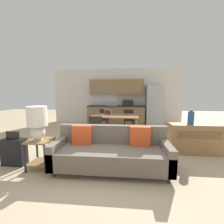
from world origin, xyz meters
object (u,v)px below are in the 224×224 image
table_lamp (37,121)px  credenza (196,139)px  dining_chair_far_right (129,119)px  suitcase (14,151)px  vase (191,118)px  laptop (107,114)px  dining_table (115,117)px  dining_chair_near_left (96,127)px  refrigerator (154,105)px  couch (111,152)px  dining_chair_far_left (104,118)px  side_table (40,149)px

table_lamp → credenza: (3.47, 1.12, -0.61)m
dining_chair_far_right → suitcase: bearing=-130.4°
vase → laptop: bearing=149.2°
credenza → dining_table: bearing=147.0°
dining_chair_near_left → dining_table: bearing=-128.0°
dining_chair_near_left → laptop: size_ratio=2.06×
dining_table → credenza: (2.15, -1.40, -0.30)m
vase → dining_table: bearing=144.9°
dining_chair_near_left → table_lamp: bearing=58.8°
refrigerator → vase: bearing=-85.2°
refrigerator → laptop: refrigerator is taller
couch → dining_chair_near_left: (-0.62, 1.54, 0.14)m
table_lamp → suitcase: 0.96m
dining_chair_near_left → suitcase: 2.14m
table_lamp → laptop: bearing=67.3°
credenza → dining_chair_near_left: bearing=167.7°
dining_table → vase: size_ratio=4.57×
dining_chair_far_left → laptop: size_ratio=2.06×
dining_chair_near_left → laptop: laptop is taller
table_lamp → dining_chair_far_right: size_ratio=0.80×
couch → dining_chair_far_left: (-0.62, 3.17, 0.14)m
side_table → laptop: bearing=67.1°
credenza → suitcase: size_ratio=1.76×
laptop → vase: bearing=1.3°
refrigerator → vase: size_ratio=5.23×
refrigerator → dining_chair_near_left: bearing=-128.9°
couch → dining_chair_near_left: couch is taller
dining_table → dining_chair_far_left: 0.98m
dining_table → couch: bearing=-87.4°
dining_chair_near_left → laptop: 0.86m
vase → couch: bearing=-153.2°
laptop → suitcase: 2.92m
dining_table → laptop: 0.31m
couch → side_table: 1.42m
dining_table → dining_chair_near_left: dining_chair_near_left is taller
dining_table → dining_chair_near_left: 0.98m
side_table → table_lamp: table_lamp is taller
suitcase → table_lamp: bearing=-11.2°
dining_chair_far_left → dining_chair_far_right: bearing=3.9°
couch → laptop: (-0.39, 2.31, 0.44)m
table_lamp → dining_chair_far_left: (0.80, 3.33, -0.50)m
credenza → dining_chair_far_right: 2.73m
dining_chair_far_left → laptop: 0.94m
vase → dining_chair_near_left: vase is taller
dining_table → vase: 2.45m
couch → credenza: size_ratio=1.77×
couch → credenza: 2.26m
refrigerator → vase: 3.36m
dining_chair_near_left → suitcase: size_ratio=1.15×
dining_table → suitcase: 3.11m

